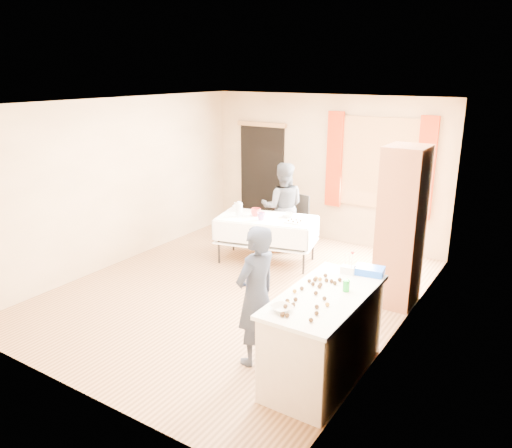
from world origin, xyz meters
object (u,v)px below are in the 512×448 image
Objects in this scene: counter at (324,336)px; chair at (294,231)px; party_table at (266,235)px; woman at (283,207)px; cabinet at (401,227)px; girl at (256,296)px.

chair is (-2.10, 3.30, -0.18)m from counter.
party_table is at bearing -80.59° from chair.
party_table is 1.11× the size of woman.
party_table is at bearing 66.32° from woman.
chair is 0.56m from woman.
cabinet reaches higher than woman.
party_table is 1.12× the size of girl.
girl is 0.99× the size of woman.
counter is at bearing 110.65° from girl.
party_table is (-2.24, 0.34, -0.61)m from cabinet.
woman is at bearing 156.87° from cabinet.
party_table is 2.92m from girl.
chair is (-2.20, 1.24, -0.78)m from cabinet.
girl reaches higher than counter.
cabinet is 1.24× the size of party_table.
counter is 3.91m from chair.
woman is (-1.49, 3.18, 0.00)m from girl.
girl is at bearing 85.19° from woman.
girl is (1.42, -2.54, 0.31)m from party_table.
counter is at bearing -61.96° from party_table.
counter is 3.22m from party_table.
party_table is 0.72m from woman.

